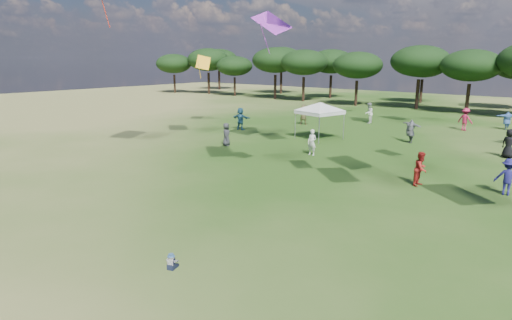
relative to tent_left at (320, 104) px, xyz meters
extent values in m
plane|color=#2B4D17|center=(7.07, -21.78, -2.61)|extent=(140.00, 140.00, 0.00)
cylinder|color=black|center=(-42.03, 21.24, -1.07)|extent=(0.35, 0.35, 3.09)
ellipsoid|color=black|center=(-42.03, 21.24, 2.34)|extent=(6.01, 6.01, 3.24)
cylinder|color=black|center=(-35.75, 23.32, -0.86)|extent=(0.40, 0.40, 3.51)
ellipsoid|color=black|center=(-35.75, 23.32, 3.01)|extent=(6.82, 6.82, 3.68)
cylinder|color=black|center=(-29.89, 23.32, -1.15)|extent=(0.33, 0.33, 2.92)
ellipsoid|color=black|center=(-29.89, 23.32, 2.06)|extent=(5.67, 5.67, 3.06)
cylinder|color=black|center=(-21.99, 23.52, -0.87)|extent=(0.40, 0.40, 3.49)
ellipsoid|color=black|center=(-21.99, 23.52, 2.98)|extent=(6.79, 6.79, 3.66)
cylinder|color=black|center=(-16.85, 23.24, -0.95)|extent=(0.38, 0.38, 3.32)
ellipsoid|color=black|center=(-16.85, 23.24, 2.69)|extent=(6.44, 6.44, 3.47)
cylinder|color=black|center=(-8.44, 22.52, -1.04)|extent=(0.36, 0.36, 3.14)
ellipsoid|color=black|center=(-8.44, 22.52, 2.42)|extent=(6.11, 6.11, 3.29)
cylinder|color=black|center=(-1.32, 24.04, -0.88)|extent=(0.40, 0.40, 3.46)
ellipsoid|color=black|center=(-1.32, 24.04, 2.93)|extent=(6.73, 6.73, 3.63)
cylinder|color=black|center=(4.49, 22.86, -1.01)|extent=(0.37, 0.37, 3.21)
ellipsoid|color=black|center=(4.49, 22.86, 2.52)|extent=(6.24, 6.24, 3.36)
cylinder|color=black|center=(-41.86, 32.02, -0.83)|extent=(0.41, 0.41, 3.56)
ellipsoid|color=black|center=(-41.86, 32.02, 3.09)|extent=(6.92, 6.92, 3.73)
cylinder|color=black|center=(-27.02, 31.78, -0.80)|extent=(0.41, 0.41, 3.62)
ellipsoid|color=black|center=(-27.02, 31.78, 3.18)|extent=(7.03, 7.03, 3.79)
cylinder|color=black|center=(-16.33, 29.79, -0.93)|extent=(0.39, 0.39, 3.37)
ellipsoid|color=black|center=(-16.33, 29.79, 2.78)|extent=(6.54, 6.54, 3.53)
cylinder|color=black|center=(-3.45, 31.54, -1.06)|extent=(0.36, 0.36, 3.11)
ellipsoid|color=black|center=(-3.45, 31.54, 2.37)|extent=(6.05, 6.05, 3.26)
cylinder|color=gray|center=(-1.53, -0.92, -1.58)|extent=(0.06, 0.06, 2.06)
cylinder|color=gray|center=(0.92, -1.53, -1.58)|extent=(0.06, 0.06, 2.06)
cylinder|color=gray|center=(-0.92, 1.53, -1.58)|extent=(0.06, 0.06, 2.06)
cylinder|color=gray|center=(1.53, 0.92, -1.58)|extent=(0.06, 0.06, 2.06)
cube|color=white|center=(0.00, 0.00, -0.60)|extent=(3.25, 3.25, 0.25)
pyramid|color=white|center=(0.00, 0.00, 0.13)|extent=(5.31, 5.31, 0.60)
cube|color=black|center=(7.46, -20.14, -2.54)|extent=(0.26, 0.26, 0.15)
cube|color=black|center=(7.35, -20.03, -2.57)|extent=(0.13, 0.20, 0.08)
cube|color=black|center=(7.48, -19.98, -2.57)|extent=(0.13, 0.20, 0.08)
cube|color=white|center=(7.46, -20.14, -2.37)|extent=(0.23, 0.19, 0.20)
cylinder|color=white|center=(7.33, -20.13, -2.37)|extent=(0.12, 0.20, 0.12)
cylinder|color=white|center=(7.56, -20.05, -2.37)|extent=(0.12, 0.20, 0.12)
sphere|color=#E0B293|center=(7.46, -20.14, -2.23)|extent=(0.14, 0.14, 0.14)
cone|color=teal|center=(7.46, -20.14, -2.20)|extent=(0.23, 0.23, 0.02)
cylinder|color=teal|center=(7.46, -20.14, -2.17)|extent=(0.15, 0.15, 0.06)
imported|color=navy|center=(13.47, -6.22, -1.79)|extent=(1.15, 0.77, 1.64)
imported|color=#2D2E32|center=(-3.59, -6.24, -1.82)|extent=(0.85, 0.92, 1.58)
imported|color=#9F1A3B|center=(7.32, 11.08, -1.67)|extent=(1.36, 0.99, 1.89)
imported|color=#AC201C|center=(10.03, -7.23, -1.80)|extent=(0.66, 0.83, 1.63)
imported|color=#265772|center=(-7.33, -0.59, -1.68)|extent=(1.79, 0.77, 1.87)
imported|color=navy|center=(9.93, 13.79, -1.85)|extent=(1.86, 1.41, 1.52)
imported|color=olive|center=(-4.81, 5.14, -1.69)|extent=(1.73, 1.40, 1.85)
imported|color=#444449|center=(5.79, 2.85, -1.77)|extent=(2.01, 1.64, 1.68)
imported|color=silver|center=(2.53, -4.97, -1.80)|extent=(0.60, 0.40, 1.62)
imported|color=black|center=(12.10, 1.98, -1.72)|extent=(1.01, 0.83, 1.78)
imported|color=white|center=(-0.65, 9.74, -1.66)|extent=(0.90, 1.06, 1.91)
plane|color=#FAAD1A|center=(-11.72, -0.54, 2.91)|extent=(1.57, 1.93, 1.42)
plane|color=purple|center=(-0.53, -5.20, 5.44)|extent=(2.06, 2.23, 1.77)
camera|label=1|loc=(16.51, -27.22, 3.31)|focal=30.00mm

